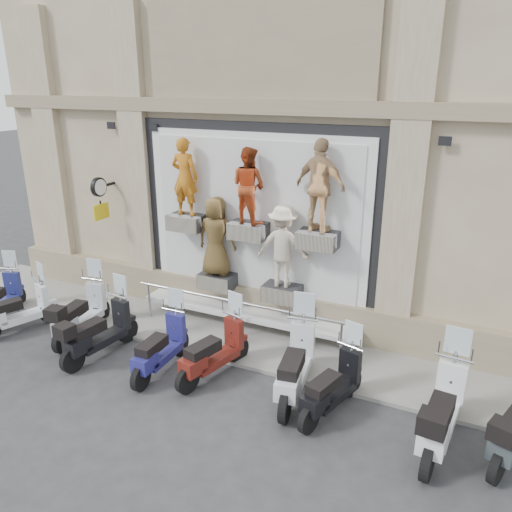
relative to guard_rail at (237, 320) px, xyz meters
The scene contains 14 objects.
ground 2.05m from the guard_rail, 90.00° to the right, with size 90.00×90.00×0.00m, color #2F2F31.
sidewalk 0.44m from the guard_rail, 90.00° to the left, with size 16.00×2.20×0.08m, color gray.
building 7.46m from the guard_rail, 90.00° to the left, with size 14.00×8.60×12.00m, color #C1AD8D, non-canonical shape.
shop_vitrine 2.08m from the guard_rail, 81.57° to the left, with size 5.60×0.83×4.30m.
guard_rail is the anchor object (origin of this frame).
clock_sign_bracket 4.57m from the guard_rail, behind, with size 0.10×0.80×1.02m.
scooter_b 4.91m from the guard_rail, 159.39° to the right, with size 0.53×1.83×1.49m, color silver, non-canonical shape.
scooter_c 3.42m from the guard_rail, 157.29° to the right, with size 0.57×1.97×1.60m, color #ADB3BC, non-canonical shape.
scooter_d 2.85m from the guard_rail, 141.11° to the right, with size 0.57×1.94×1.58m, color black, non-canonical shape.
scooter_e 1.92m from the guard_rail, 113.39° to the right, with size 0.54×1.85×1.50m, color navy, non-canonical shape.
scooter_f 1.52m from the guard_rail, 80.00° to the right, with size 0.55×1.89×1.54m, color #59160F, non-canonical shape.
scooter_g 2.34m from the guard_rail, 36.38° to the right, with size 0.61×2.11×1.71m, color silver, non-canonical shape.
scooter_h 3.06m from the guard_rail, 31.32° to the right, with size 0.53×1.82×1.48m, color black, non-canonical shape.
scooter_i 4.67m from the guard_rail, 21.04° to the right, with size 0.62×2.13×1.73m, color white, non-canonical shape.
Camera 1 is at (4.47, -6.58, 5.36)m, focal length 35.00 mm.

